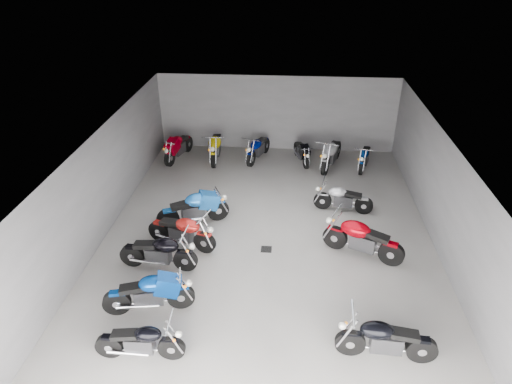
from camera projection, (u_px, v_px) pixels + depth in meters
ground at (267, 240)px, 13.92m from camera, size 14.00×14.00×0.00m
wall_back at (277, 113)px, 19.25m from camera, size 10.00×0.10×3.20m
wall_left at (99, 188)px, 13.48m from camera, size 0.10×14.00×3.20m
wall_right at (445, 201)px, 12.80m from camera, size 0.10×14.00×3.20m
ceiling at (269, 142)px, 12.36m from camera, size 10.00×14.00×0.04m
drain_grate at (266, 249)px, 13.48m from camera, size 0.32×0.32×0.01m
motorcycle_left_a at (141, 341)px, 9.78m from camera, size 1.97×0.40×0.87m
motorcycle_left_b at (150, 293)px, 11.02m from camera, size 2.20×0.65×0.98m
motorcycle_left_c at (159, 252)px, 12.48m from camera, size 2.21×0.47×0.97m
motorcycle_left_d at (182, 231)px, 13.37m from camera, size 2.16×0.83×0.98m
motorcycle_left_e at (194, 209)px, 14.42m from camera, size 2.19×1.12×1.03m
motorcycle_right_a at (385, 340)px, 9.76m from camera, size 2.18×0.45×0.96m
motorcycle_right_d at (362, 239)px, 12.95m from camera, size 2.23×1.13×1.05m
motorcycle_right_f at (343, 199)px, 15.18m from camera, size 1.97×0.50×0.87m
motorcycle_back_a at (178, 147)px, 18.82m from camera, size 0.73×2.18×0.98m
motorcycle_back_b at (216, 146)px, 18.76m from camera, size 0.49×2.38×1.05m
motorcycle_back_c at (258, 148)px, 18.77m from camera, size 0.84×2.05×0.94m
motorcycle_back_d at (302, 152)px, 18.59m from camera, size 0.63×1.83×0.82m
motorcycle_back_e at (331, 153)px, 18.14m from camera, size 0.95×2.31×1.05m
motorcycle_back_f at (364, 157)px, 18.10m from camera, size 0.66×1.90×0.86m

